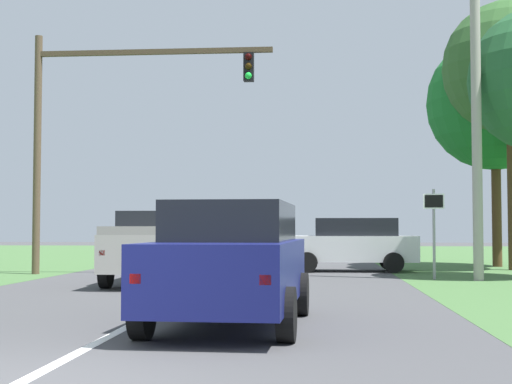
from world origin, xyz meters
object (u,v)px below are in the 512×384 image
at_px(red_suv_near, 232,260).
at_px(keep_moving_sign, 434,222).
at_px(traffic_light, 99,115).
at_px(oak_tree_right, 511,68).
at_px(pickup_truck_lead, 158,246).
at_px(crossing_suv_far, 351,244).
at_px(utility_pole_right, 476,96).
at_px(extra_tree_1, 495,103).

bearing_deg(red_suv_near, keep_moving_sign, 66.11).
bearing_deg(red_suv_near, traffic_light, 115.54).
bearing_deg(red_suv_near, oak_tree_right, 62.25).
relative_size(keep_moving_sign, oak_tree_right, 0.27).
relative_size(red_suv_near, traffic_light, 0.63).
distance_m(red_suv_near, pickup_truck_lead, 8.73).
bearing_deg(oak_tree_right, crossing_suv_far, -168.44).
height_order(oak_tree_right, utility_pole_right, utility_pole_right).
xyz_separation_m(keep_moving_sign, utility_pole_right, (1.16, -0.40, 3.55)).
xyz_separation_m(keep_moving_sign, extra_tree_1, (3.48, 7.28, 4.62)).
height_order(utility_pole_right, extra_tree_1, utility_pole_right).
xyz_separation_m(red_suv_near, utility_pole_right, (5.79, 10.05, 4.22)).
xyz_separation_m(pickup_truck_lead, keep_moving_sign, (7.57, 2.23, 0.67)).
bearing_deg(traffic_light, keep_moving_sign, -8.00).
xyz_separation_m(crossing_suv_far, utility_pole_right, (3.36, -4.25, 4.27)).
relative_size(pickup_truck_lead, crossing_suv_far, 1.23).
height_order(pickup_truck_lead, extra_tree_1, extra_tree_1).
xyz_separation_m(oak_tree_right, crossing_suv_far, (-5.71, -1.17, -6.20)).
bearing_deg(traffic_light, extra_tree_1, 22.89).
relative_size(utility_pole_right, extra_tree_1, 1.17).
height_order(red_suv_near, keep_moving_sign, keep_moving_sign).
height_order(keep_moving_sign, crossing_suv_far, keep_moving_sign).
height_order(traffic_light, extra_tree_1, extra_tree_1).
distance_m(oak_tree_right, extra_tree_1, 2.42).
bearing_deg(keep_moving_sign, oak_tree_right, 55.04).
distance_m(red_suv_near, crossing_suv_far, 14.51).
relative_size(traffic_light, keep_moving_sign, 2.98).
relative_size(red_suv_near, utility_pole_right, 0.47).
bearing_deg(oak_tree_right, traffic_light, -165.53).
distance_m(red_suv_near, utility_pole_right, 12.35).
distance_m(keep_moving_sign, crossing_suv_far, 4.49).
height_order(red_suv_near, traffic_light, traffic_light).
height_order(oak_tree_right, extra_tree_1, oak_tree_right).
relative_size(red_suv_near, crossing_suv_far, 1.07).
bearing_deg(utility_pole_right, traffic_light, 170.84).
bearing_deg(traffic_light, pickup_truck_lead, -53.24).
relative_size(traffic_light, utility_pole_right, 0.74).
height_order(pickup_truck_lead, traffic_light, traffic_light).
bearing_deg(oak_tree_right, utility_pole_right, -113.48).
bearing_deg(keep_moving_sign, red_suv_near, -113.89).
relative_size(traffic_light, oak_tree_right, 0.81).
xyz_separation_m(oak_tree_right, extra_tree_1, (-0.03, 2.26, -0.87)).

